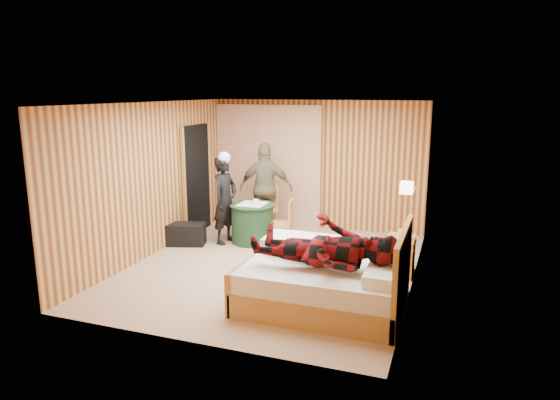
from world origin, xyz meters
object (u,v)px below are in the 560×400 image
(chair_far, at_px, (266,205))
(chair_near, at_px, (285,220))
(duffel_bag, at_px, (186,234))
(man_at_table, at_px, (266,188))
(round_table, at_px, (252,223))
(woman_standing, at_px, (225,200))
(nightstand, at_px, (400,255))
(man_on_bed, at_px, (325,236))
(bed, at_px, (327,280))
(wall_lamp, at_px, (407,188))

(chair_far, bearing_deg, chair_near, -40.25)
(duffel_bag, distance_m, man_at_table, 1.74)
(chair_far, height_order, man_at_table, man_at_table)
(round_table, height_order, woman_standing, woman_standing)
(nightstand, bearing_deg, woman_standing, 170.19)
(woman_standing, bearing_deg, man_on_bed, -122.34)
(man_at_table, relative_size, man_on_bed, 0.97)
(chair_near, bearing_deg, nightstand, 61.39)
(bed, xyz_separation_m, round_table, (-1.92, 2.13, 0.04))
(chair_far, xyz_separation_m, man_on_bed, (1.93, -2.99, 0.43))
(woman_standing, relative_size, man_at_table, 0.90)
(round_table, height_order, man_on_bed, man_on_bed)
(round_table, relative_size, chair_far, 0.86)
(bed, bearing_deg, woman_standing, 140.43)
(duffel_bag, bearing_deg, man_on_bed, -49.11)
(nightstand, relative_size, round_table, 0.72)
(duffel_bag, height_order, man_at_table, man_at_table)
(bed, bearing_deg, duffel_bag, 151.86)
(nightstand, height_order, round_table, round_table)
(bed, distance_m, duffel_bag, 3.38)
(woman_standing, bearing_deg, duffel_bag, 130.67)
(wall_lamp, xyz_separation_m, chair_far, (-2.71, 1.29, -0.76))
(round_table, height_order, chair_near, chair_near)
(bed, height_order, chair_far, bed)
(wall_lamp, xyz_separation_m, round_table, (-2.72, 0.65, -0.94))
(man_on_bed, bearing_deg, duffel_bag, 148.77)
(round_table, distance_m, man_on_bed, 3.11)
(nightstand, xyz_separation_m, duffel_bag, (-3.73, 0.18, -0.10))
(wall_lamp, height_order, nightstand, wall_lamp)
(duffel_bag, height_order, woman_standing, woman_standing)
(duffel_bag, bearing_deg, nightstand, -20.61)
(chair_far, relative_size, duffel_bag, 1.37)
(wall_lamp, height_order, man_at_table, man_at_table)
(round_table, xyz_separation_m, man_at_table, (0.00, 0.67, 0.51))
(chair_far, bearing_deg, wall_lamp, -19.08)
(bed, height_order, man_on_bed, man_on_bed)
(chair_near, bearing_deg, man_on_bed, 19.52)
(nightstand, height_order, duffel_bag, nightstand)
(man_on_bed, bearing_deg, nightstand, 66.02)
(chair_near, xyz_separation_m, woman_standing, (-1.08, -0.16, 0.30))
(round_table, bearing_deg, chair_near, -1.57)
(chair_near, distance_m, man_on_bed, 2.73)
(round_table, bearing_deg, duffel_bag, -153.17)
(wall_lamp, distance_m, man_on_bed, 1.90)
(duffel_bag, xyz_separation_m, man_on_bed, (3.00, -1.82, 0.78))
(bed, bearing_deg, round_table, 132.04)
(bed, relative_size, chair_near, 2.44)
(duffel_bag, relative_size, man_on_bed, 0.38)
(nightstand, height_order, man_at_table, man_at_table)
(chair_near, relative_size, man_at_table, 0.48)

